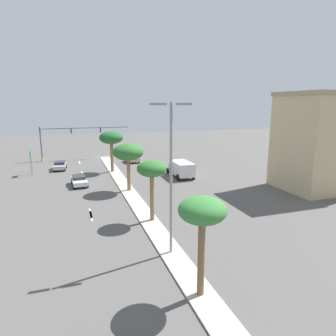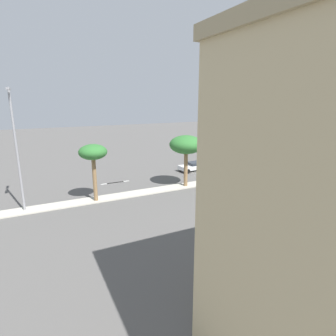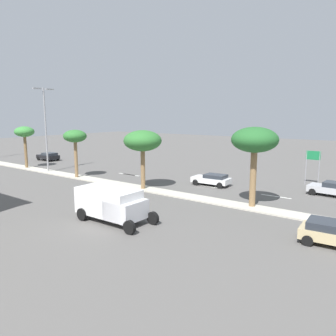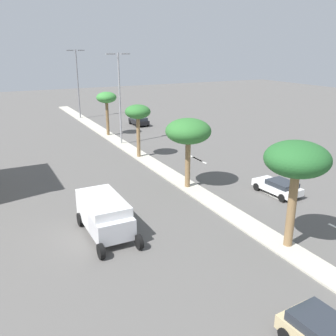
# 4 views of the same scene
# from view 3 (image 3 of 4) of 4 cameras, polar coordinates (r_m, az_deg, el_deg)

# --- Properties ---
(ground_plane) EXTENTS (160.00, 160.00, 0.00)m
(ground_plane) POSITION_cam_3_polar(r_m,az_deg,el_deg) (36.31, -9.21, -2.78)
(ground_plane) COLOR #565451
(median_curb) EXTENTS (1.80, 75.43, 0.12)m
(median_curb) POSITION_cam_3_polar(r_m,az_deg,el_deg) (42.62, -17.09, -1.20)
(median_curb) COLOR #B7B2A3
(median_curb) RESTS_ON ground
(lane_stripe_near) EXTENTS (0.20, 2.80, 0.01)m
(lane_stripe_near) POSITION_cam_3_polar(r_m,az_deg,el_deg) (32.11, 18.32, -4.73)
(lane_stripe_near) COLOR silver
(lane_stripe_near) RESTS_ON ground
(lane_stripe_trailing) EXTENTS (0.20, 2.80, 0.01)m
(lane_stripe_trailing) POSITION_cam_3_polar(r_m,az_deg,el_deg) (34.97, 6.95, -3.19)
(lane_stripe_trailing) COLOR silver
(lane_stripe_trailing) RESTS_ON ground
(lane_stripe_right) EXTENTS (0.20, 2.80, 0.01)m
(lane_stripe_right) POSITION_cam_3_polar(r_m,az_deg,el_deg) (41.46, -6.46, -1.20)
(lane_stripe_right) COLOR silver
(lane_stripe_right) RESTS_ON ground
(lane_stripe_leading) EXTENTS (0.20, 2.80, 0.01)m
(lane_stripe_leading) POSITION_cam_3_polar(r_m,az_deg,el_deg) (41.96, -7.19, -1.09)
(lane_stripe_leading) COLOR silver
(lane_stripe_leading) RESTS_ON ground
(directional_road_sign) EXTENTS (0.10, 1.46, 3.70)m
(directional_road_sign) POSITION_cam_3_polar(r_m,az_deg,el_deg) (38.23, 23.98, 1.21)
(directional_road_sign) COLOR gray
(directional_road_sign) RESTS_ON ground
(palm_tree_right) EXTENTS (3.72, 3.72, 6.47)m
(palm_tree_right) POSITION_cam_3_polar(r_m,az_deg,el_deg) (26.96, 14.89, 4.53)
(palm_tree_right) COLOR olive
(palm_tree_right) RESTS_ON median_curb
(palm_tree_far) EXTENTS (3.79, 3.79, 5.89)m
(palm_tree_far) POSITION_cam_3_polar(r_m,az_deg,el_deg) (32.61, -4.46, 4.65)
(palm_tree_far) COLOR olive
(palm_tree_far) RESTS_ON median_curb
(palm_tree_inboard) EXTENTS (2.71, 2.71, 5.66)m
(palm_tree_inboard) POSITION_cam_3_polar(r_m,az_deg,el_deg) (40.13, -15.93, 5.17)
(palm_tree_inboard) COLOR olive
(palm_tree_inboard) RESTS_ON median_curb
(palm_tree_leading) EXTENTS (2.67, 2.67, 5.79)m
(palm_tree_leading) POSITION_cam_3_polar(r_m,az_deg,el_deg) (49.98, -23.78, 5.62)
(palm_tree_leading) COLOR brown
(palm_tree_leading) RESTS_ON median_curb
(street_lamp_front) EXTENTS (2.90, 0.24, 10.79)m
(street_lamp_front) POSITION_cam_3_polar(r_m,az_deg,el_deg) (45.46, -20.62, 7.27)
(street_lamp_front) COLOR gray
(street_lamp_front) RESTS_ON median_curb
(sedan_silver_left) EXTENTS (2.17, 3.98, 1.34)m
(sedan_silver_left) POSITION_cam_3_polar(r_m,az_deg,el_deg) (34.18, 26.72, -3.20)
(sedan_silver_left) COLOR #B2B2B7
(sedan_silver_left) RESTS_ON ground
(sedan_black_far) EXTENTS (2.12, 4.01, 1.32)m
(sedan_black_far) POSITION_cam_3_polar(r_m,az_deg,el_deg) (57.56, -20.17, 1.95)
(sedan_black_far) COLOR black
(sedan_black_far) RESTS_ON ground
(sedan_tan_right) EXTENTS (2.31, 3.94, 1.39)m
(sedan_tan_right) POSITION_cam_3_polar(r_m,az_deg,el_deg) (21.63, 26.93, -10.05)
(sedan_tan_right) COLOR tan
(sedan_tan_right) RESTS_ON ground
(sedan_white_inboard) EXTENTS (2.15, 4.15, 1.25)m
(sedan_white_inboard) POSITION_cam_3_polar(r_m,az_deg,el_deg) (35.30, 7.71, -1.95)
(sedan_white_inboard) COLOR silver
(sedan_white_inboard) RESTS_ON ground
(box_truck) EXTENTS (2.64, 5.92, 2.34)m
(box_truck) POSITION_cam_3_polar(r_m,az_deg,el_deg) (23.60, -9.61, -6.16)
(box_truck) COLOR silver
(box_truck) RESTS_ON ground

